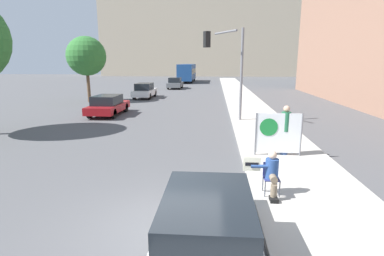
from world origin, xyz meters
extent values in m
plane|color=#4F4F51|center=(0.00, 0.00, 0.00)|extent=(160.00, 160.00, 0.00)
cube|color=#B7B2A8|center=(3.70, 15.00, 0.07)|extent=(3.22, 90.00, 0.15)
cube|color=tan|center=(-2.00, 75.60, 14.05)|extent=(52.00, 12.00, 28.10)
cylinder|color=#474C56|center=(2.38, 1.44, 0.36)|extent=(0.03, 0.03, 0.42)
cylinder|color=#474C56|center=(2.75, 1.44, 0.36)|extent=(0.03, 0.03, 0.42)
cylinder|color=#474C56|center=(2.38, 1.81, 0.36)|extent=(0.03, 0.03, 0.42)
cylinder|color=#474C56|center=(2.75, 1.81, 0.36)|extent=(0.03, 0.03, 0.42)
cube|color=navy|center=(2.57, 1.62, 0.58)|extent=(0.40, 0.40, 0.02)
cube|color=navy|center=(2.57, 1.81, 0.78)|extent=(0.40, 0.02, 0.38)
cylinder|color=#756651|center=(2.57, 1.46, 0.68)|extent=(0.18, 0.42, 0.18)
cylinder|color=#756651|center=(2.57, 1.25, 0.36)|extent=(0.16, 0.16, 0.42)
cube|color=black|center=(2.57, 1.19, 0.20)|extent=(0.20, 0.28, 0.10)
cylinder|color=navy|center=(2.57, 1.65, 0.85)|extent=(0.34, 0.34, 0.52)
sphere|color=beige|center=(2.57, 1.65, 1.22)|extent=(0.22, 0.22, 0.22)
cylinder|color=navy|center=(2.24, 1.57, 0.93)|extent=(0.45, 0.09, 0.09)
cube|color=#EAE5C6|center=(2.04, 1.57, 0.98)|extent=(0.45, 0.02, 0.37)
cube|color=black|center=(2.04, 1.56, 0.98)|extent=(0.34, 0.01, 0.09)
cylinder|color=#334775|center=(3.69, 5.21, 0.60)|extent=(0.28, 0.28, 0.90)
cylinder|color=#236642|center=(3.69, 5.21, 1.41)|extent=(0.34, 0.34, 0.71)
sphere|color=tan|center=(3.69, 5.21, 1.88)|extent=(0.24, 0.24, 0.24)
cylinder|color=slate|center=(2.59, 5.06, 0.94)|extent=(0.06, 0.06, 1.59)
cylinder|color=slate|center=(4.24, 5.06, 0.94)|extent=(0.06, 0.06, 1.59)
cube|color=white|center=(3.41, 5.06, 0.99)|extent=(1.64, 0.02, 1.49)
cylinder|color=#197A33|center=(3.05, 5.04, 1.21)|extent=(0.65, 0.01, 0.65)
cylinder|color=slate|center=(2.59, 12.07, 2.81)|extent=(0.16, 0.16, 5.32)
cylinder|color=slate|center=(1.58, 11.51, 5.17)|extent=(1.21, 2.07, 0.11)
cube|color=black|center=(0.58, 10.96, 4.75)|extent=(0.41, 0.41, 0.84)
sphere|color=green|center=(0.58, 10.96, 4.47)|extent=(0.18, 0.18, 0.18)
cube|color=white|center=(0.96, -1.11, 0.52)|extent=(1.73, 4.36, 0.50)
cube|color=black|center=(0.96, -1.28, 1.08)|extent=(1.49, 2.27, 0.61)
cylinder|color=black|center=(0.20, 0.24, 0.32)|extent=(0.22, 0.64, 0.64)
cylinder|color=black|center=(1.72, 0.24, 0.32)|extent=(0.22, 0.64, 0.64)
cube|color=maroon|center=(-6.19, 13.91, 0.52)|extent=(1.81, 4.24, 0.49)
cube|color=black|center=(-6.19, 13.74, 1.06)|extent=(1.55, 2.20, 0.60)
cylinder|color=black|center=(-6.98, 15.22, 0.32)|extent=(0.22, 0.64, 0.64)
cylinder|color=black|center=(-5.40, 15.22, 0.32)|extent=(0.22, 0.64, 0.64)
cylinder|color=black|center=(-6.98, 12.59, 0.32)|extent=(0.22, 0.64, 0.64)
cylinder|color=black|center=(-5.40, 12.59, 0.32)|extent=(0.22, 0.64, 0.64)
cube|color=white|center=(-5.98, 23.88, 0.55)|extent=(1.72, 4.34, 0.56)
cube|color=black|center=(-5.98, 23.70, 1.16)|extent=(1.48, 2.26, 0.65)
cylinder|color=black|center=(-6.73, 25.22, 0.32)|extent=(0.22, 0.64, 0.64)
cylinder|color=black|center=(-5.23, 25.22, 0.32)|extent=(0.22, 0.64, 0.64)
cylinder|color=black|center=(-6.73, 22.53, 0.32)|extent=(0.22, 0.64, 0.64)
cylinder|color=black|center=(-5.23, 22.53, 0.32)|extent=(0.22, 0.64, 0.64)
cube|color=#565B60|center=(-4.33, 34.82, 0.55)|extent=(1.77, 4.32, 0.57)
cube|color=black|center=(-4.33, 34.65, 1.17)|extent=(1.52, 2.25, 0.66)
cylinder|color=black|center=(-5.11, 36.16, 0.32)|extent=(0.22, 0.64, 0.64)
cylinder|color=black|center=(-3.56, 36.16, 0.32)|extent=(0.22, 0.64, 0.64)
cylinder|color=black|center=(-5.11, 33.48, 0.32)|extent=(0.22, 0.64, 0.64)
cylinder|color=black|center=(-3.56, 33.48, 0.32)|extent=(0.22, 0.64, 0.64)
cube|color=navy|center=(-3.97, 48.18, 1.79)|extent=(2.47, 10.35, 2.70)
cube|color=black|center=(-3.97, 48.18, 1.95)|extent=(2.49, 9.84, 0.88)
cylinder|color=black|center=(-5.05, 51.39, 0.52)|extent=(0.30, 1.04, 1.04)
cylinder|color=black|center=(-2.88, 51.39, 0.52)|extent=(0.30, 1.04, 1.04)
cylinder|color=black|center=(-5.05, 44.97, 0.52)|extent=(0.30, 1.04, 1.04)
cylinder|color=black|center=(-2.88, 44.97, 0.52)|extent=(0.30, 1.04, 1.04)
cylinder|color=brown|center=(-10.27, 20.38, 1.43)|extent=(0.28, 0.28, 2.86)
sphere|color=#2D6B2D|center=(-10.27, 20.38, 4.06)|extent=(3.42, 3.42, 3.42)
camera|label=1|loc=(1.05, -5.86, 3.56)|focal=28.00mm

